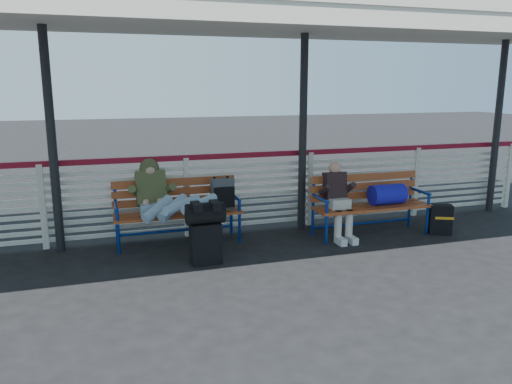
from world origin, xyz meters
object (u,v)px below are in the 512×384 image
object	(u,v)px
bench_right	(377,197)
traveler_man	(170,202)
luggage_stack	(205,231)
companion_person	(338,199)
bench_left	(190,202)
suitcase_side	(440,220)

from	to	relation	value
bench_right	traveler_man	bearing A→B (deg)	177.14
luggage_stack	traveler_man	xyz separation A→B (m)	(-0.35, 0.64, 0.26)
traveler_man	bench_right	bearing A→B (deg)	-2.86
luggage_stack	companion_person	bearing A→B (deg)	10.46
companion_person	traveler_man	bearing A→B (deg)	176.02
luggage_stack	traveler_man	world-z (taller)	traveler_man
bench_left	companion_person	distance (m)	2.17
luggage_stack	bench_left	xyz separation A→B (m)	(-0.01, 0.98, 0.16)
luggage_stack	suitcase_side	xyz separation A→B (m)	(3.70, 0.17, -0.21)
bench_left	bench_right	bearing A→B (deg)	-10.28
bench_right	companion_person	xyz separation A→B (m)	(-0.66, -0.02, 0.01)
traveler_man	companion_person	world-z (taller)	traveler_man
luggage_stack	bench_left	size ratio (longest dim) A/B	0.44
suitcase_side	bench_left	bearing A→B (deg)	-167.66
bench_right	bench_left	bearing A→B (deg)	169.72
bench_left	bench_right	world-z (taller)	same
bench_left	suitcase_side	distance (m)	3.81
luggage_stack	companion_person	xyz separation A→B (m)	(2.10, 0.47, 0.16)
luggage_stack	bench_right	world-z (taller)	bench_right
traveler_man	companion_person	distance (m)	2.46
traveler_man	suitcase_side	distance (m)	4.10
bench_left	suitcase_side	bearing A→B (deg)	-12.39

